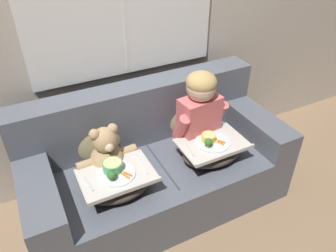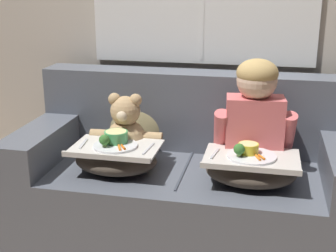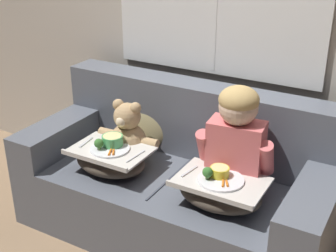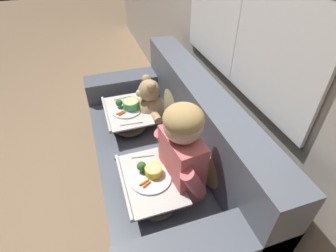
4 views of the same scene
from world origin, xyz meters
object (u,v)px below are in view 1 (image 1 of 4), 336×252
throw_pillow_behind_child (185,113)px  lap_tray_child (212,150)px  couch (155,165)px  teddy_bear (107,155)px  lap_tray_teddy (117,182)px  child_figure (200,107)px  throw_pillow_behind_teddy (97,137)px

throw_pillow_behind_child → lap_tray_child: throw_pillow_behind_child is taller
couch → teddy_bear: size_ratio=4.45×
lap_tray_teddy → child_figure: bearing=14.7°
throw_pillow_behind_teddy → lap_tray_child: 0.83m
couch → throw_pillow_behind_child: (0.36, 0.18, 0.26)m
couch → throw_pillow_behind_teddy: 0.48m
throw_pillow_behind_child → teddy_bear: 0.75m
throw_pillow_behind_child → child_figure: (0.00, -0.21, 0.16)m
throw_pillow_behind_child → lap_tray_teddy: throw_pillow_behind_child is taller
throw_pillow_behind_child → lap_tray_teddy: 0.83m
throw_pillow_behind_child → throw_pillow_behind_teddy: bearing=180.0°
throw_pillow_behind_teddy → teddy_bear: teddy_bear is taller
couch → child_figure: 0.56m
throw_pillow_behind_child → teddy_bear: teddy_bear is taller
child_figure → lap_tray_child: 0.32m
couch → child_figure: size_ratio=3.07×
throw_pillow_behind_teddy → lap_tray_child: size_ratio=0.81×
throw_pillow_behind_teddy → teddy_bear: bearing=-89.9°
lap_tray_child → lap_tray_teddy: bearing=179.9°
throw_pillow_behind_child → child_figure: bearing=-90.0°
child_figure → lap_tray_child: size_ratio=1.28×
couch → lap_tray_child: 0.45m
couch → throw_pillow_behind_teddy: couch is taller
child_figure → lap_tray_child: child_figure is taller
couch → child_figure: (0.36, -0.03, 0.42)m
throw_pillow_behind_teddy → lap_tray_child: bearing=-28.9°
couch → lap_tray_teddy: 0.45m
couch → throw_pillow_behind_teddy: size_ratio=4.86×
throw_pillow_behind_child → lap_tray_child: size_ratio=0.80×
throw_pillow_behind_teddy → lap_tray_child: throw_pillow_behind_teddy is taller
throw_pillow_behind_teddy → child_figure: bearing=-16.0°
throw_pillow_behind_child → throw_pillow_behind_teddy: throw_pillow_behind_teddy is taller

